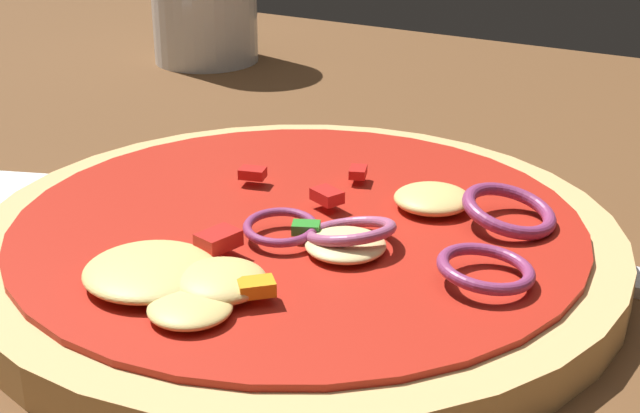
% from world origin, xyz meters
% --- Properties ---
extents(dining_table, '(1.48, 0.92, 0.03)m').
position_xyz_m(dining_table, '(0.00, 0.00, 0.02)').
color(dining_table, brown).
rests_on(dining_table, ground).
extents(pizza, '(0.28, 0.28, 0.03)m').
position_xyz_m(pizza, '(0.02, 0.03, 0.04)').
color(pizza, tan).
rests_on(pizza, dining_table).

